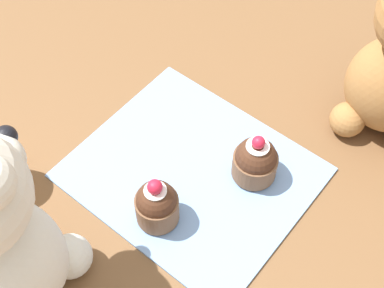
# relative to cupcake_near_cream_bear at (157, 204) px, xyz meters

# --- Properties ---
(ground_plane) EXTENTS (4.00, 4.00, 0.00)m
(ground_plane) POSITION_rel_cupcake_near_cream_bear_xyz_m (0.01, -0.07, -0.03)
(ground_plane) COLOR brown
(knitted_placemat) EXTENTS (0.25, 0.21, 0.01)m
(knitted_placemat) POSITION_rel_cupcake_near_cream_bear_xyz_m (0.01, -0.07, -0.03)
(knitted_placemat) COLOR #7A9ED1
(knitted_placemat) RESTS_ON ground_plane
(cupcake_near_cream_bear) EXTENTS (0.05, 0.05, 0.07)m
(cupcake_near_cream_bear) POSITION_rel_cupcake_near_cream_bear_xyz_m (0.00, 0.00, 0.00)
(cupcake_near_cream_bear) COLOR brown
(cupcake_near_cream_bear) RESTS_ON knitted_placemat
(cupcake_near_tan_bear) EXTENTS (0.05, 0.05, 0.06)m
(cupcake_near_tan_bear) POSITION_rel_cupcake_near_cream_bear_xyz_m (-0.05, -0.11, -0.00)
(cupcake_near_tan_bear) COLOR brown
(cupcake_near_tan_bear) RESTS_ON knitted_placemat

